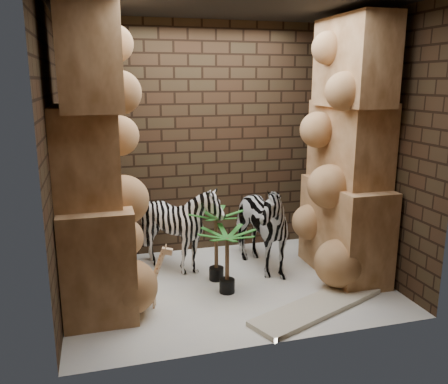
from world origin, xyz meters
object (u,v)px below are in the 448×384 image
object	(u,v)px
zebra_left	(181,232)
giraffe_toy	(145,275)
zebra_right	(255,217)
palm_back	(227,261)
surfboard	(318,306)
palm_front	(216,245)

from	to	relation	value
zebra_left	giraffe_toy	distance (m)	0.98
zebra_right	giraffe_toy	size ratio (longest dim) A/B	1.93
zebra_left	palm_back	bearing A→B (deg)	-60.10
surfboard	giraffe_toy	bearing A→B (deg)	140.26
palm_back	surfboard	xyz separation A→B (m)	(0.79, -0.61, -0.34)
zebra_left	surfboard	distance (m)	1.82
palm_back	giraffe_toy	bearing A→B (deg)	-173.70
giraffe_toy	palm_back	xyz separation A→B (m)	(0.89, 0.10, 0.02)
palm_front	giraffe_toy	bearing A→B (deg)	-152.46
giraffe_toy	palm_front	xyz separation A→B (m)	(0.86, 0.45, 0.08)
zebra_right	palm_back	world-z (taller)	zebra_right
palm_back	zebra_left	bearing A→B (deg)	117.50
zebra_left	palm_back	world-z (taller)	zebra_left
palm_back	surfboard	world-z (taller)	palm_back
zebra_left	giraffe_toy	size ratio (longest dim) A/B	1.59
zebra_right	palm_back	bearing A→B (deg)	-144.24
palm_front	palm_back	xyz separation A→B (m)	(0.03, -0.35, -0.06)
giraffe_toy	palm_back	size ratio (longest dim) A/B	0.96
palm_front	surfboard	distance (m)	1.32
zebra_right	surfboard	size ratio (longest dim) A/B	0.83
zebra_left	palm_front	distance (m)	0.50
zebra_left	surfboard	size ratio (longest dim) A/B	0.69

